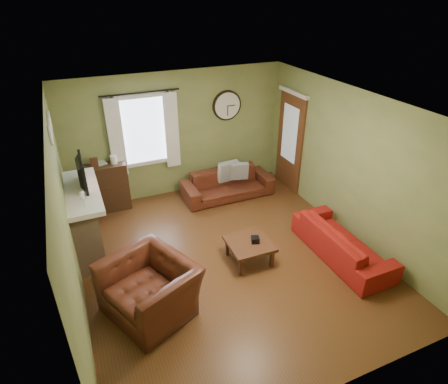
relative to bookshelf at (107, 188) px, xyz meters
name	(u,v)px	position (x,y,z in m)	size (l,w,h in m)	color
floor	(228,258)	(1.57, -2.40, -0.49)	(4.60, 5.20, 0.00)	#553017
ceiling	(229,106)	(1.57, -2.40, 2.11)	(4.60, 5.20, 0.00)	white
wall_left	(67,225)	(-0.73, -2.40, 0.81)	(0.00, 5.20, 2.60)	olive
wall_right	(350,165)	(3.87, -2.40, 0.81)	(0.00, 5.20, 2.60)	olive
wall_back	(178,135)	(1.57, 0.20, 0.81)	(4.60, 0.00, 2.60)	olive
wall_front	(338,312)	(1.57, -5.00, 0.81)	(4.60, 0.00, 2.60)	olive
fireplace	(85,223)	(-0.53, -1.25, 0.06)	(0.40, 1.40, 1.10)	tan
firebox	(99,233)	(-0.34, -1.25, -0.19)	(0.04, 0.60, 0.55)	black
mantel	(80,192)	(-0.50, -1.25, 0.65)	(0.58, 1.60, 0.08)	white
tv	(78,176)	(-0.48, -1.10, 0.86)	(0.60, 0.08, 0.35)	black
tv_screen	(83,172)	(-0.40, -1.10, 0.92)	(0.02, 0.62, 0.36)	#994C3F
medallion_left	(51,135)	(-0.71, -1.60, 1.76)	(0.28, 0.28, 0.03)	white
medallion_mid	(50,127)	(-0.71, -1.25, 1.76)	(0.28, 0.28, 0.03)	white
medallion_right	(50,120)	(-0.71, -0.90, 1.76)	(0.28, 0.28, 0.03)	white
window_pane	(143,131)	(0.87, 0.18, 1.01)	(1.00, 0.02, 1.30)	silver
curtain_rod	(140,93)	(0.87, 0.08, 1.78)	(0.03, 0.03, 1.50)	black
curtain_left	(116,139)	(0.32, 0.08, 0.96)	(0.28, 0.04, 1.55)	white
curtain_right	(172,131)	(1.42, 0.08, 0.96)	(0.28, 0.04, 1.55)	white
wall_clock	(227,106)	(2.67, 0.15, 1.31)	(0.64, 0.06, 0.64)	white
door	(290,142)	(3.84, -0.55, 0.56)	(0.05, 0.90, 2.10)	#5C3119
bookshelf	(107,188)	(0.00, 0.00, 0.00)	(0.83, 0.35, 0.98)	#352213
book	(97,165)	(-0.11, 0.08, 0.47)	(0.18, 0.24, 0.02)	#4A2818
sofa_brown	(228,184)	(2.42, -0.45, -0.21)	(1.92, 0.75, 0.56)	#4C1F13
pillow_left	(239,171)	(2.68, -0.48, 0.06)	(0.38, 0.11, 0.38)	gray
pillow_right	(228,171)	(2.46, -0.38, 0.06)	(0.44, 0.13, 0.44)	gray
sofa_red	(342,242)	(3.36, -3.09, -0.21)	(1.91, 0.75, 0.56)	maroon
armchair	(150,288)	(0.13, -3.00, -0.10)	(1.20, 1.05, 0.78)	#4C1F13
coffee_table	(249,251)	(1.87, -2.59, -0.31)	(0.69, 0.69, 0.37)	#4A2818
tissue_box	(255,240)	(1.96, -2.62, -0.09)	(0.13, 0.13, 0.10)	black
wine_glass_a	(83,202)	(-0.48, -1.85, 0.79)	(0.07, 0.07, 0.20)	white
wine_glass_b	(83,198)	(-0.48, -1.71, 0.79)	(0.07, 0.07, 0.20)	white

